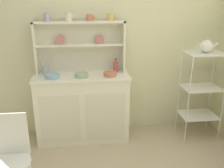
# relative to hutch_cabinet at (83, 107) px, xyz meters

# --- Properties ---
(wall_back) EXTENTS (3.84, 0.05, 2.50)m
(wall_back) POSITION_rel_hutch_cabinet_xyz_m (0.27, 0.26, 0.80)
(wall_back) COLOR beige
(wall_back) RESTS_ON ground
(hutch_cabinet) EXTENTS (1.18, 0.45, 0.87)m
(hutch_cabinet) POSITION_rel_hutch_cabinet_xyz_m (0.00, 0.00, 0.00)
(hutch_cabinet) COLOR silver
(hutch_cabinet) RESTS_ON ground
(hutch_shelf_unit) EXTENTS (1.10, 0.18, 0.64)m
(hutch_shelf_unit) POSITION_rel_hutch_cabinet_xyz_m (0.00, 0.16, 0.80)
(hutch_shelf_unit) COLOR silver
(hutch_shelf_unit) RESTS_ON hutch_cabinet
(bakers_rack) EXTENTS (0.47, 0.35, 1.15)m
(bakers_rack) POSITION_rel_hutch_cabinet_xyz_m (1.50, -0.14, 0.28)
(bakers_rack) COLOR silver
(bakers_rack) RESTS_ON ground
(wire_chair) EXTENTS (0.36, 0.36, 0.85)m
(wire_chair) POSITION_rel_hutch_cabinet_xyz_m (-0.63, -1.04, 0.07)
(wire_chair) COLOR white
(wire_chair) RESTS_ON ground
(cup_lilac_0) EXTENTS (0.09, 0.07, 0.09)m
(cup_lilac_0) POSITION_rel_hutch_cabinet_xyz_m (-0.37, 0.12, 1.11)
(cup_lilac_0) COLOR #B79ECC
(cup_lilac_0) RESTS_ON hutch_shelf_unit
(cup_cream_1) EXTENTS (0.09, 0.08, 0.09)m
(cup_cream_1) POSITION_rel_hutch_cabinet_xyz_m (-0.12, 0.12, 1.11)
(cup_cream_1) COLOR silver
(cup_cream_1) RESTS_ON hutch_shelf_unit
(cup_terracotta_2) EXTENTS (0.10, 0.08, 0.08)m
(cup_terracotta_2) POSITION_rel_hutch_cabinet_xyz_m (0.13, 0.12, 1.10)
(cup_terracotta_2) COLOR #C67556
(cup_terracotta_2) RESTS_ON hutch_shelf_unit
(cup_gold_3) EXTENTS (0.09, 0.08, 0.09)m
(cup_gold_3) POSITION_rel_hutch_cabinet_xyz_m (0.38, 0.12, 1.11)
(cup_gold_3) COLOR #DBB760
(cup_gold_3) RESTS_ON hutch_shelf_unit
(bowl_mixing_large) EXTENTS (0.18, 0.18, 0.05)m
(bowl_mixing_large) POSITION_rel_hutch_cabinet_xyz_m (-0.34, -0.07, 0.45)
(bowl_mixing_large) COLOR #8EB2D1
(bowl_mixing_large) RESTS_ON hutch_cabinet
(bowl_floral_medium) EXTENTS (0.16, 0.16, 0.05)m
(bowl_floral_medium) POSITION_rel_hutch_cabinet_xyz_m (0.00, -0.07, 0.45)
(bowl_floral_medium) COLOR #9EB78E
(bowl_floral_medium) RESTS_ON hutch_cabinet
(bowl_cream_small) EXTENTS (0.16, 0.16, 0.05)m
(bowl_cream_small) POSITION_rel_hutch_cabinet_xyz_m (0.34, -0.07, 0.45)
(bowl_cream_small) COLOR #C67556
(bowl_cream_small) RESTS_ON hutch_cabinet
(jam_bottle) EXTENTS (0.06, 0.06, 0.18)m
(jam_bottle) POSITION_rel_hutch_cabinet_xyz_m (0.44, 0.09, 0.49)
(jam_bottle) COLOR #B74C47
(jam_bottle) RESTS_ON hutch_cabinet
(utensil_jar) EXTENTS (0.08, 0.08, 0.24)m
(utensil_jar) POSITION_rel_hutch_cabinet_xyz_m (-0.44, 0.08, 0.48)
(utensil_jar) COLOR #B2B7C6
(utensil_jar) RESTS_ON hutch_cabinet
(porcelain_teapot) EXTENTS (0.24, 0.15, 0.18)m
(porcelain_teapot) POSITION_rel_hutch_cabinet_xyz_m (1.50, -0.14, 0.78)
(porcelain_teapot) COLOR white
(porcelain_teapot) RESTS_ON bakers_rack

